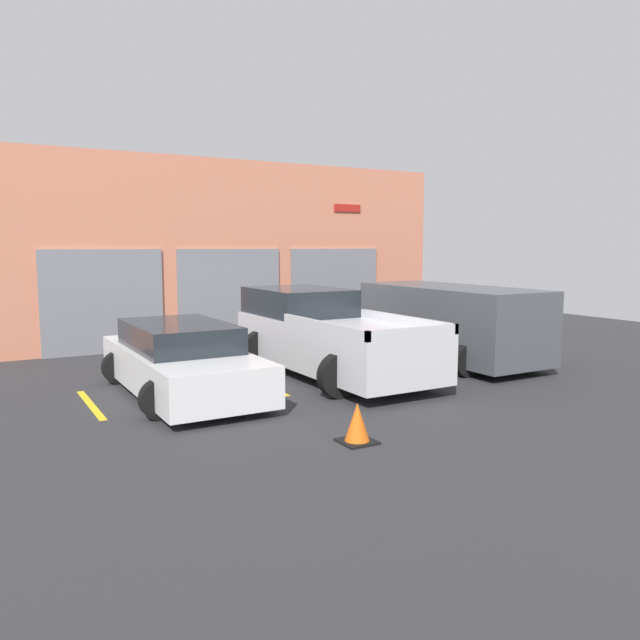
{
  "coord_description": "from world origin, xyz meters",
  "views": [
    {
      "loc": [
        -6.43,
        -12.84,
        2.65
      ],
      "look_at": [
        0.0,
        -1.59,
        1.1
      ],
      "focal_mm": 35.0,
      "sensor_mm": 36.0,
      "label": 1
    }
  ],
  "objects_px": {
    "sedan_white": "(181,360)",
    "traffic_cone": "(357,424)",
    "pickup_truck": "(325,335)",
    "sedan_side": "(450,321)"
  },
  "relations": [
    {
      "from": "traffic_cone",
      "to": "pickup_truck",
      "type": "bearing_deg",
      "value": 65.13
    },
    {
      "from": "pickup_truck",
      "to": "sedan_white",
      "type": "bearing_deg",
      "value": -175.42
    },
    {
      "from": "sedan_white",
      "to": "traffic_cone",
      "type": "distance_m",
      "value": 4.13
    },
    {
      "from": "sedan_side",
      "to": "traffic_cone",
      "type": "xyz_separation_m",
      "value": [
        -5.08,
        -3.91,
        -0.68
      ]
    },
    {
      "from": "sedan_white",
      "to": "sedan_side",
      "type": "bearing_deg",
      "value": -0.21
    },
    {
      "from": "sedan_white",
      "to": "sedan_side",
      "type": "height_order",
      "value": "sedan_side"
    },
    {
      "from": "traffic_cone",
      "to": "sedan_side",
      "type": "bearing_deg",
      "value": 37.56
    },
    {
      "from": "sedan_white",
      "to": "traffic_cone",
      "type": "bearing_deg",
      "value": -72.98
    },
    {
      "from": "sedan_white",
      "to": "sedan_side",
      "type": "relative_size",
      "value": 1.01
    },
    {
      "from": "pickup_truck",
      "to": "traffic_cone",
      "type": "bearing_deg",
      "value": -114.87
    }
  ]
}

